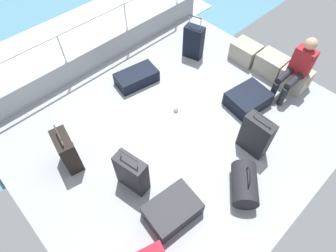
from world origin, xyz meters
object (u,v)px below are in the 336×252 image
Objects in this scene: suitcase_7 at (248,99)px; cargo_crate_0 at (245,52)px; paper_cup at (176,108)px; suitcase_0 at (172,210)px; passenger_seated at (297,67)px; suitcase_5 at (137,77)px; suitcase_2 at (256,135)px; suitcase_4 at (132,173)px; duffel_bag at (245,184)px; suitcase_6 at (194,42)px; cargo_crate_1 at (271,64)px; cargo_crate_2 at (295,78)px; suitcase_3 at (67,151)px.

cargo_crate_0 is at bearing 129.61° from suitcase_7.
suitcase_0 is at bearing -46.13° from paper_cup.
suitcase_5 is (-2.08, -1.85, -0.45)m from passenger_seated.
suitcase_2 is 1.44m from paper_cup.
suitcase_7 is at bearing -111.10° from passenger_seated.
suitcase_4 is (-0.80, -1.73, -0.02)m from suitcase_2.
duffel_bag reaches higher than cargo_crate_0.
cargo_crate_0 is at bearing 40.28° from suitcase_6.
suitcase_7 is 1.10× the size of duffel_bag.
suitcase_6 is 1.54m from paper_cup.
cargo_crate_0 is 0.57m from cargo_crate_1.
paper_cup is (-0.76, -1.01, -0.08)m from suitcase_7.
suitcase_6 reaches higher than cargo_crate_0.
cargo_crate_1 is 3.39m from suitcase_0.
cargo_crate_0 is 3.52m from suitcase_0.
suitcase_6 reaches higher than cargo_crate_2.
suitcase_5 is at bearing 109.78° from suitcase_3.
duffel_bag is (2.07, 1.51, -0.14)m from suitcase_3.
cargo_crate_1 is at bearing 74.50° from paper_cup.
duffel_bag reaches higher than suitcase_5.
suitcase_4 is at bearing -41.10° from suitcase_5.
suitcase_2 reaches higher than suitcase_3.
suitcase_4 is at bearing -98.83° from passenger_seated.
suitcase_6 is (-1.88, -0.72, 0.14)m from cargo_crate_2.
cargo_crate_1 is 0.66m from passenger_seated.
cargo_crate_2 is 0.65× the size of suitcase_3.
cargo_crate_2 is (0.52, 0.01, -0.01)m from cargo_crate_1.
passenger_seated is at bearing 101.24° from suitcase_2.
suitcase_2 is at bearing -78.76° from passenger_seated.
suitcase_7 is at bearing 52.98° from paper_cup.
suitcase_2 is at bearing -49.73° from cargo_crate_0.
suitcase_7 is (0.19, 2.43, -0.19)m from suitcase_4.
suitcase_4 is 2.11m from suitcase_5.
paper_cup is at bearing -105.50° from cargo_crate_1.
passenger_seated is at bearing -7.09° from cargo_crate_0.
cargo_crate_0 is 0.68× the size of suitcase_4.
cargo_crate_0 reaches higher than suitcase_7.
suitcase_6 is at bearing -139.72° from cargo_crate_0.
passenger_seated reaches higher than suitcase_6.
suitcase_5 is at bearing -127.65° from cargo_crate_1.
duffel_bag is at bearing -73.43° from passenger_seated.
cargo_crate_1 is 3.96m from suitcase_3.
suitcase_6 reaches higher than paper_cup.
suitcase_3 is (-1.63, -0.54, 0.19)m from suitcase_0.
passenger_seated is (1.09, -0.14, 0.38)m from cargo_crate_0.
suitcase_3 is (-1.72, -2.18, -0.03)m from suitcase_2.
suitcase_2 is 0.95m from suitcase_7.
suitcase_3 is 1.95m from suitcase_5.
cargo_crate_0 is 0.68× the size of suitcase_2.
suitcase_7 is (-0.31, -0.80, -0.43)m from passenger_seated.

